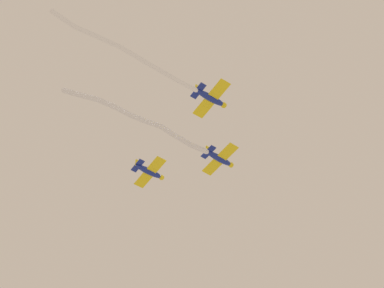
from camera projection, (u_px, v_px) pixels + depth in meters
airplane_lead at (220, 159)px, 83.51m from camera, size 7.04×5.23×1.77m
smoke_trail_lead at (138, 119)px, 79.83m from camera, size 4.38×22.98×2.83m
airplane_left_wing at (150, 172)px, 85.24m from camera, size 7.02×5.22×1.77m
airplane_right_wing at (211, 98)px, 76.66m from camera, size 7.04×5.24×1.77m
smoke_trail_right_wing at (129, 53)px, 71.30m from camera, size 1.54×22.05×1.69m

